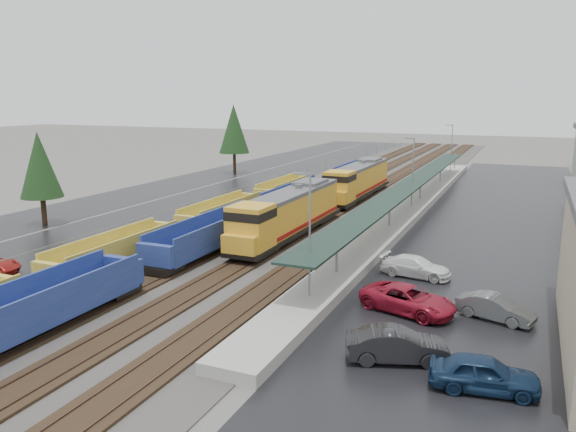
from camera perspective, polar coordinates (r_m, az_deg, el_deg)
name	(u,v)px	position (r m, az deg, el deg)	size (l,w,h in m)	color
ballast_strip	(353,192)	(73.44, 6.64, 2.44)	(20.00, 160.00, 0.08)	#302D2B
trackbed	(353,191)	(73.42, 6.64, 2.53)	(14.60, 160.00, 0.22)	black
west_parking_lot	(250,185)	(79.02, -3.84, 3.16)	(10.00, 160.00, 0.02)	black
west_road	(190,181)	(84.04, -9.92, 3.54)	(9.00, 160.00, 0.02)	black
east_commuter_lot	(505,220)	(60.62, 21.20, -0.38)	(16.00, 100.00, 0.02)	black
station_platform	(411,206)	(61.51, 12.40, 1.02)	(3.00, 80.00, 8.00)	#9E9B93
chainlink_fence	(282,177)	(75.03, -0.66, 3.94)	(0.08, 160.04, 2.02)	gray
tree_west_near	(40,165)	(58.54, -23.92, 4.76)	(3.96, 3.96, 9.00)	#332316
tree_west_far	(234,129)	(90.81, -5.52, 8.80)	(4.84, 4.84, 11.00)	#332316
locomotive_lead	(287,214)	(48.22, -0.09, 0.25)	(2.93, 19.31, 4.37)	black
locomotive_trail	(357,181)	(67.70, 7.04, 3.59)	(2.93, 19.31, 4.37)	black
well_string_yellow	(116,254)	(42.34, -17.05, -3.68)	(2.50, 74.11, 2.21)	#AB9B2F
well_string_blue	(214,236)	(45.43, -7.55, -2.02)	(2.86, 90.71, 2.54)	navy
parked_car_east_a	(397,346)	(27.43, 11.02, -12.80)	(4.80, 1.67, 1.58)	black
parked_car_east_b	(408,300)	(33.33, 12.10, -8.31)	(5.53, 2.55, 1.54)	maroon
parked_car_east_c	(416,267)	(39.81, 12.85, -5.07)	(4.82, 1.96, 1.40)	white
parked_car_east_d	(484,374)	(25.89, 19.31, -14.91)	(4.53, 1.82, 1.54)	#132847
parked_car_east_e	(495,308)	(33.63, 20.31, -8.76)	(4.20, 1.46, 1.38)	#515455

